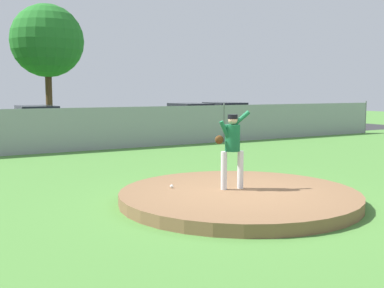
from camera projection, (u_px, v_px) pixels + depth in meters
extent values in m
plane|color=#4C8438|center=(129.00, 164.00, 15.11)|extent=(80.00, 80.00, 0.00)
cube|color=#2B2B2D|center=(61.00, 140.00, 22.43)|extent=(44.00, 7.00, 0.01)
cylinder|color=brown|center=(239.00, 196.00, 9.93)|extent=(5.02, 5.02, 0.24)
cylinder|color=silver|center=(224.00, 171.00, 10.01)|extent=(0.13, 0.13, 0.81)
cylinder|color=silver|center=(240.00, 170.00, 10.12)|extent=(0.13, 0.13, 0.81)
cylinder|color=#145933|center=(232.00, 138.00, 9.99)|extent=(0.32, 0.32, 0.56)
cylinder|color=#145933|center=(240.00, 120.00, 10.03)|extent=(0.47, 0.18, 0.39)
cylinder|color=#145933|center=(225.00, 131.00, 9.88)|extent=(0.29, 0.15, 0.46)
ellipsoid|color=#4C2D14|center=(219.00, 140.00, 9.88)|extent=(0.20, 0.12, 0.18)
sphere|color=tan|center=(233.00, 120.00, 9.94)|extent=(0.20, 0.20, 0.20)
cylinder|color=black|center=(233.00, 117.00, 9.94)|extent=(0.21, 0.21, 0.09)
sphere|color=white|center=(172.00, 186.00, 10.21)|extent=(0.07, 0.07, 0.07)
cube|color=gray|center=(90.00, 129.00, 18.46)|extent=(31.47, 0.03, 1.68)
cylinder|color=slate|center=(224.00, 123.00, 21.57)|extent=(0.07, 0.07, 1.78)
cylinder|color=slate|center=(365.00, 117.00, 26.25)|extent=(0.07, 0.07, 1.78)
cube|color=#146066|center=(37.00, 126.00, 22.00)|extent=(1.95, 4.73, 0.72)
cube|color=black|center=(37.00, 112.00, 21.92)|extent=(1.72, 2.63, 0.60)
cylinder|color=black|center=(32.00, 132.00, 23.31)|extent=(1.85, 0.71, 0.64)
cylinder|color=black|center=(43.00, 137.00, 20.77)|extent=(1.85, 0.71, 0.64)
cube|color=slate|center=(190.00, 122.00, 25.63)|extent=(1.79, 4.28, 0.69)
cube|color=black|center=(190.00, 109.00, 25.55)|extent=(1.64, 2.36, 0.65)
cylinder|color=black|center=(179.00, 126.00, 26.81)|extent=(1.83, 0.65, 0.64)
cylinder|color=black|center=(203.00, 130.00, 24.52)|extent=(1.83, 0.65, 0.64)
cube|color=#161E4C|center=(225.00, 119.00, 27.49)|extent=(2.08, 4.30, 0.76)
cube|color=black|center=(225.00, 107.00, 27.41)|extent=(1.84, 2.40, 0.59)
cylinder|color=black|center=(213.00, 124.00, 28.68)|extent=(1.98, 0.73, 0.64)
cylinder|color=black|center=(237.00, 127.00, 26.37)|extent=(1.98, 0.73, 0.64)
cone|color=orange|center=(124.00, 127.00, 26.66)|extent=(0.32, 0.32, 0.55)
cube|color=black|center=(124.00, 132.00, 26.69)|extent=(0.40, 0.40, 0.03)
cylinder|color=#4C331E|center=(49.00, 97.00, 29.84)|extent=(0.41, 0.41, 3.86)
sphere|color=#247426|center=(47.00, 41.00, 29.45)|extent=(4.52, 4.52, 4.52)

